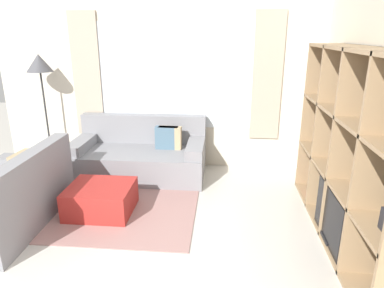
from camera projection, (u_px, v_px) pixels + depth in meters
name	position (u px, v px, depth m)	size (l,w,h in m)	color
wall_back	(176.00, 82.00, 5.31)	(5.65, 0.11, 2.70)	beige
wall_right	(371.00, 108.00, 3.51)	(0.07, 4.52, 2.70)	beige
area_rug	(91.00, 205.00, 4.34)	(2.68, 1.76, 0.01)	gray
shelving_unit	(354.00, 154.00, 3.39)	(0.41, 2.59, 1.96)	#515660
couch_main	(141.00, 156.00, 5.20)	(1.96, 0.95, 0.86)	gray
couch_side	(8.00, 200.00, 3.83)	(0.95, 1.60, 0.86)	gray
ottoman	(101.00, 199.00, 4.12)	(0.76, 0.65, 0.35)	#A82823
floor_lamp	(40.00, 69.00, 5.12)	(0.38, 0.38, 1.79)	black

